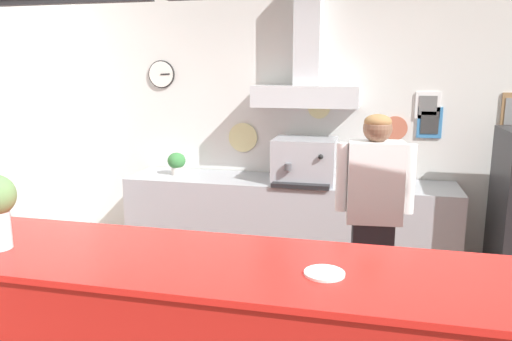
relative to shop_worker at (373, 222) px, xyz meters
name	(u,v)px	position (x,y,z in m)	size (l,w,h in m)	color
back_wall_assembly	(315,111)	(-0.58, 1.34, 0.65)	(5.25, 2.70, 2.85)	#9E9E99
back_prep_counter	(287,226)	(-0.79, 1.14, -0.45)	(3.09, 0.63, 0.90)	#A3A5AD
shop_worker	(373,222)	(0.00, 0.00, 0.00)	(0.53, 0.25, 1.63)	#232328
espresso_machine	(305,161)	(-0.63, 1.11, 0.21)	(0.57, 0.55, 0.41)	#A3A5AD
potted_rosemary	(400,170)	(0.22, 1.15, 0.15)	(0.18, 0.18, 0.24)	#4C4C51
potted_sage	(177,162)	(-1.90, 1.13, 0.14)	(0.18, 0.18, 0.22)	beige
condiment_plate	(324,273)	(-0.20, -1.38, 0.18)	(0.17, 0.17, 0.01)	white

